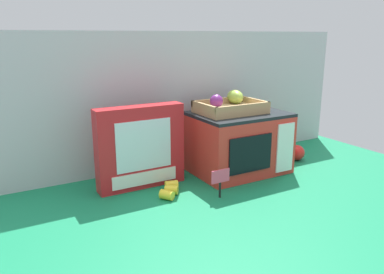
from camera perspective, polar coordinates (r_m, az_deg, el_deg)
The scene contains 8 objects.
ground_plane at distance 1.52m, azimuth 2.52°, elevation -5.64°, with size 1.70×1.70×0.00m, color #147A4C.
display_back_panel at distance 1.61m, azimuth -1.11°, elevation 5.73°, with size 1.61×0.03×0.55m, color #B7BABF.
toy_microwave at distance 1.54m, azimuth 6.92°, elevation -0.76°, with size 0.36×0.28×0.24m.
food_groups_crate at distance 1.51m, azimuth 5.71°, elevation 4.63°, with size 0.25×0.20×0.08m.
cookie_set_box at distance 1.37m, azimuth -7.70°, elevation -1.52°, with size 0.32×0.07×0.30m.
price_sign at distance 1.29m, azimuth 4.26°, elevation -6.30°, with size 0.07×0.01×0.10m.
loose_toy_banana at distance 1.33m, azimuth -3.31°, elevation -7.89°, with size 0.10×0.12×0.03m.
loose_toy_apple at distance 1.74m, azimuth 15.40°, elevation -2.27°, with size 0.07×0.07×0.07m, color red.
Camera 1 is at (-0.76, -1.20, 0.53)m, focal length 35.66 mm.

